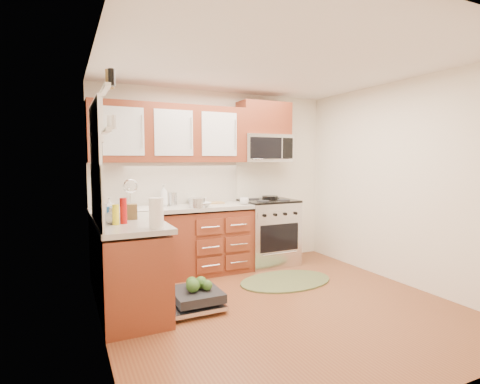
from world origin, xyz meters
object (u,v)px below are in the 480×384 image
bowl_b (197,201)px  skillet (270,197)px  bowl_a (201,205)px  sink (133,219)px  cup (244,201)px  rug (286,281)px  range (268,232)px  microwave (265,148)px  cutting_board (214,203)px  upper_cabinets (170,134)px  paper_towel_roll (156,213)px  dishwasher (192,299)px  stock_pot (197,203)px

bowl_b → skillet: bearing=-2.6°
bowl_a → bowl_b: bearing=78.6°
sink → cup: size_ratio=5.12×
rug → skillet: (0.30, 0.94, 0.96)m
range → microwave: microwave is taller
cutting_board → sink: bearing=-173.4°
upper_cabinets → cutting_board: bearing=-2.4°
range → paper_towel_roll: size_ratio=3.44×
paper_towel_roll → microwave: bearing=38.6°
dishwasher → bowl_a: (0.43, 0.95, 0.86)m
sink → bowl_a: 0.86m
sink → rug: 2.06m
cup → bowl_b: bearing=147.8°
dishwasher → cup: size_ratio=5.78×
cutting_board → cup: bearing=-43.2°
stock_pot → skillet: bearing=14.6°
dishwasher → rug: bearing=13.2°
dishwasher → cutting_board: 1.68m
sink → bowl_a: bearing=-11.7°
dishwasher → range: bearing=36.3°
range → microwave: bearing=90.0°
dishwasher → cutting_board: size_ratio=2.70×
stock_pot → paper_towel_roll: paper_towel_roll is taller
skillet → stock_pot: 1.31m
range → microwave: size_ratio=1.25×
upper_cabinets → rug: bearing=-38.8°
microwave → skillet: 0.73m
microwave → upper_cabinets: bearing=179.0°
range → bowl_b: 1.16m
paper_towel_roll → cup: size_ratio=2.28×
range → sink: bearing=-179.7°
skillet → bowl_a: bearing=-166.1°
cutting_board → bowl_a: 0.43m
range → sink: size_ratio=1.53×
rug → paper_towel_roll: size_ratio=4.41×
dishwasher → stock_pot: bearing=67.9°
dishwasher → rug: 1.37m
microwave → stock_pot: microwave is taller
cup → dishwasher: bearing=-138.1°
range → stock_pot: (-1.17, -0.21, 0.51)m
paper_towel_roll → stock_pot: bearing=57.2°
sink → paper_towel_roll: bearing=-91.5°
upper_cabinets → microwave: 1.42m
rug → cup: bearing=113.1°
range → cup: cup is taller
dishwasher → bowl_b: 1.64m
rug → bowl_a: 1.45m
cup → paper_towel_roll: bearing=-139.5°
paper_towel_roll → bowl_a: 1.54m
rug → stock_pot: (-0.96, 0.61, 0.98)m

